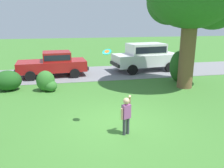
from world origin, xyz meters
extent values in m
plane|color=#3D752D|center=(0.00, 0.00, 0.00)|extent=(80.00, 80.00, 0.00)
cube|color=slate|center=(0.00, 7.81, 0.01)|extent=(28.00, 4.40, 0.02)
cylinder|color=brown|center=(4.50, 3.49, 1.81)|extent=(0.78, 0.78, 3.62)
ellipsoid|color=#286023|center=(5.76, 3.49, 4.42)|extent=(2.86, 2.86, 2.86)
ellipsoid|color=#286023|center=(3.86, 4.58, 4.42)|extent=(2.41, 2.41, 2.41)
ellipsoid|color=#1E511C|center=(-4.60, 4.80, 0.51)|extent=(1.36, 1.13, 1.03)
ellipsoid|color=#33702B|center=(-2.71, 4.31, 0.52)|extent=(0.91, 0.78, 1.04)
ellipsoid|color=#33702B|center=(-2.47, 4.17, 0.29)|extent=(0.64, 0.64, 0.57)
ellipsoid|color=#286023|center=(4.76, 4.77, 0.89)|extent=(1.01, 0.93, 1.77)
cube|color=maroon|center=(-2.50, 7.52, 0.68)|extent=(4.32, 2.13, 0.64)
cube|color=maroon|center=(-2.19, 7.55, 1.28)|extent=(1.79, 1.73, 0.56)
cube|color=black|center=(-2.19, 7.55, 1.28)|extent=(1.66, 1.74, 0.34)
cylinder|color=black|center=(-3.74, 6.49, 0.30)|extent=(0.61, 0.26, 0.60)
cylinder|color=black|center=(-3.87, 8.37, 0.30)|extent=(0.61, 0.26, 0.60)
cylinder|color=black|center=(-1.14, 6.68, 0.30)|extent=(0.61, 0.26, 0.60)
cylinder|color=black|center=(-1.27, 8.55, 0.30)|extent=(0.61, 0.26, 0.60)
cube|color=black|center=(-4.64, 7.37, 0.52)|extent=(0.24, 1.75, 0.20)
cube|color=black|center=(-0.37, 7.68, 0.52)|extent=(0.24, 1.75, 0.20)
cube|color=white|center=(3.86, 7.86, 0.80)|extent=(4.69, 2.36, 0.80)
cube|color=white|center=(3.86, 7.86, 1.56)|extent=(2.65, 1.90, 0.72)
cube|color=black|center=(3.86, 7.86, 1.56)|extent=(2.46, 1.90, 0.43)
cylinder|color=black|center=(2.59, 6.76, 0.34)|extent=(0.70, 0.30, 0.68)
cylinder|color=black|center=(2.36, 8.63, 0.34)|extent=(0.70, 0.30, 0.68)
cylinder|color=black|center=(5.36, 7.09, 0.34)|extent=(0.70, 0.30, 0.68)
cylinder|color=black|center=(5.13, 8.96, 0.34)|extent=(0.70, 0.30, 0.68)
cube|color=black|center=(1.59, 7.59, 0.60)|extent=(0.33, 1.75, 0.20)
cube|color=black|center=(6.13, 8.13, 0.60)|extent=(0.33, 1.75, 0.20)
cylinder|color=#383842|center=(0.00, -1.00, 0.28)|extent=(0.10, 0.10, 0.55)
cylinder|color=#383842|center=(0.13, -0.95, 0.28)|extent=(0.10, 0.10, 0.55)
cube|color=#994C8C|center=(0.06, -0.97, 0.77)|extent=(0.30, 0.24, 0.44)
sphere|color=tan|center=(0.06, -0.97, 1.11)|extent=(0.20, 0.20, 0.20)
cylinder|color=tan|center=(0.20, -0.87, 1.09)|extent=(0.15, 0.28, 0.39)
cylinder|color=tan|center=(-0.09, -1.03, 0.72)|extent=(0.07, 0.07, 0.36)
cylinder|color=#1EB7B2|center=(-0.40, -0.29, 2.52)|extent=(0.31, 0.27, 0.21)
cylinder|color=orange|center=(-0.40, -0.29, 2.53)|extent=(0.17, 0.15, 0.13)
camera|label=1|loc=(-1.70, -7.29, 3.47)|focal=36.78mm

